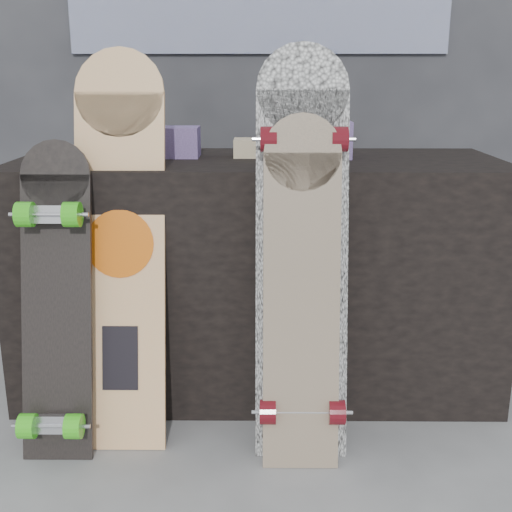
{
  "coord_description": "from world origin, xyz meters",
  "views": [
    {
      "loc": [
        0.01,
        -1.63,
        1.08
      ],
      "look_at": [
        -0.0,
        0.2,
        0.55
      ],
      "focal_mm": 45.0,
      "sensor_mm": 36.0,
      "label": 1
    }
  ],
  "objects_px": {
    "longboard_cascadia": "(302,245)",
    "longboard_celtic": "(302,283)",
    "vendor_table": "(258,274)",
    "skateboard_dark": "(55,298)",
    "longboard_geisha": "(120,238)"
  },
  "relations": [
    {
      "from": "longboard_celtic",
      "to": "skateboard_dark",
      "type": "xyz_separation_m",
      "value": [
        -0.7,
        0.03,
        -0.06
      ]
    },
    {
      "from": "vendor_table",
      "to": "longboard_cascadia",
      "type": "relative_size",
      "value": 1.38
    },
    {
      "from": "longboard_celtic",
      "to": "longboard_geisha",
      "type": "bearing_deg",
      "value": 164.93
    },
    {
      "from": "vendor_table",
      "to": "skateboard_dark",
      "type": "xyz_separation_m",
      "value": [
        -0.58,
        -0.42,
        0.06
      ]
    },
    {
      "from": "longboard_geisha",
      "to": "skateboard_dark",
      "type": "xyz_separation_m",
      "value": [
        -0.17,
        -0.11,
        -0.15
      ]
    },
    {
      "from": "longboard_geisha",
      "to": "longboard_celtic",
      "type": "relative_size",
      "value": 1.18
    },
    {
      "from": "longboard_celtic",
      "to": "longboard_cascadia",
      "type": "bearing_deg",
      "value": 87.01
    },
    {
      "from": "longboard_geisha",
      "to": "longboard_cascadia",
      "type": "height_order",
      "value": "longboard_cascadia"
    },
    {
      "from": "vendor_table",
      "to": "longboard_celtic",
      "type": "relative_size",
      "value": 1.64
    },
    {
      "from": "vendor_table",
      "to": "skateboard_dark",
      "type": "relative_size",
      "value": 1.79
    },
    {
      "from": "longboard_celtic",
      "to": "skateboard_dark",
      "type": "bearing_deg",
      "value": 177.28
    },
    {
      "from": "longboard_cascadia",
      "to": "longboard_geisha",
      "type": "bearing_deg",
      "value": 173.94
    },
    {
      "from": "longboard_cascadia",
      "to": "longboard_celtic",
      "type": "bearing_deg",
      "value": -92.99
    },
    {
      "from": "longboard_geisha",
      "to": "longboard_cascadia",
      "type": "distance_m",
      "value": 0.53
    },
    {
      "from": "skateboard_dark",
      "to": "longboard_celtic",
      "type": "bearing_deg",
      "value": -2.72
    }
  ]
}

